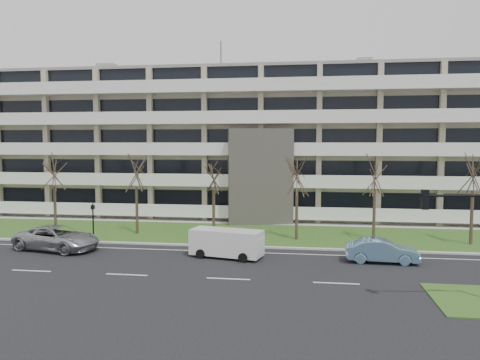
# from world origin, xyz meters

# --- Properties ---
(ground) EXTENTS (160.00, 160.00, 0.00)m
(ground) POSITION_xyz_m (0.00, 0.00, 0.00)
(ground) COLOR black
(ground) RESTS_ON ground
(grass_verge) EXTENTS (90.00, 10.00, 0.06)m
(grass_verge) POSITION_xyz_m (0.00, 13.00, 0.03)
(grass_verge) COLOR #27541C
(grass_verge) RESTS_ON ground
(curb) EXTENTS (90.00, 0.35, 0.12)m
(curb) POSITION_xyz_m (0.00, 8.00, 0.06)
(curb) COLOR #B2B2AD
(curb) RESTS_ON ground
(sidewalk) EXTENTS (90.00, 2.00, 0.08)m
(sidewalk) POSITION_xyz_m (0.00, 18.50, 0.04)
(sidewalk) COLOR #B2B2AD
(sidewalk) RESTS_ON ground
(lane_edge_line) EXTENTS (90.00, 0.12, 0.01)m
(lane_edge_line) POSITION_xyz_m (0.00, 6.50, 0.01)
(lane_edge_line) COLOR white
(lane_edge_line) RESTS_ON ground
(apartment_building) EXTENTS (60.50, 15.10, 18.75)m
(apartment_building) POSITION_xyz_m (-0.01, 25.32, 7.61)
(apartment_building) COLOR tan
(apartment_building) RESTS_ON ground
(silver_pickup) EXTENTS (6.70, 4.13, 1.73)m
(silver_pickup) POSITION_xyz_m (-13.34, 5.38, 0.87)
(silver_pickup) COLOR #A3A4AA
(silver_pickup) RESTS_ON ground
(blue_sedan) EXTENTS (4.63, 1.72, 1.51)m
(blue_sedan) POSITION_xyz_m (9.18, 5.01, 0.76)
(blue_sedan) COLOR #75A6CB
(blue_sedan) RESTS_ON ground
(white_van) EXTENTS (5.08, 2.79, 1.87)m
(white_van) POSITION_xyz_m (-0.87, 4.92, 1.12)
(white_van) COLOR silver
(white_van) RESTS_ON ground
(pedestrian_signal) EXTENTS (0.27, 0.21, 2.87)m
(pedestrian_signal) POSITION_xyz_m (-12.43, 9.24, 1.83)
(pedestrian_signal) COLOR black
(pedestrian_signal) RESTS_ON ground
(tree_1) EXTENTS (3.55, 3.55, 7.10)m
(tree_1) POSITION_xyz_m (-16.98, 11.61, 5.52)
(tree_1) COLOR #382B21
(tree_1) RESTS_ON ground
(tree_2) EXTENTS (3.54, 3.54, 7.08)m
(tree_2) POSITION_xyz_m (-9.76, 11.86, 5.51)
(tree_2) COLOR #382B21
(tree_2) RESTS_ON ground
(tree_3) EXTENTS (3.47, 3.47, 6.94)m
(tree_3) POSITION_xyz_m (-3.05, 11.22, 5.39)
(tree_3) COLOR #382B21
(tree_3) RESTS_ON ground
(tree_4) EXTENTS (3.44, 3.44, 6.88)m
(tree_4) POSITION_xyz_m (3.61, 11.20, 5.35)
(tree_4) COLOR #382B21
(tree_4) RESTS_ON ground
(tree_5) EXTENTS (3.43, 3.43, 6.85)m
(tree_5) POSITION_xyz_m (9.68, 12.14, 5.33)
(tree_5) COLOR #382B21
(tree_5) RESTS_ON ground
(tree_6) EXTENTS (3.67, 3.67, 7.34)m
(tree_6) POSITION_xyz_m (16.67, 11.27, 5.71)
(tree_6) COLOR #382B21
(tree_6) RESTS_ON ground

